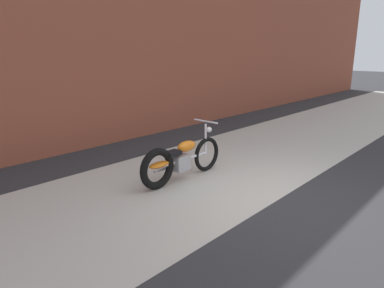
{
  "coord_description": "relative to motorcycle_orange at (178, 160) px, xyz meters",
  "views": [
    {
      "loc": [
        -4.76,
        -2.47,
        2.32
      ],
      "look_at": [
        -0.43,
        1.48,
        0.75
      ],
      "focal_mm": 32.61,
      "sensor_mm": 36.0,
      "label": 1
    }
  ],
  "objects": [
    {
      "name": "ground_plane",
      "position": [
        0.49,
        -1.78,
        -0.4
      ],
      "size": [
        80.0,
        80.0,
        0.0
      ],
      "primitive_type": "plane",
      "color": "#2D2D30"
    },
    {
      "name": "sidewalk_slab",
      "position": [
        0.49,
        -0.03,
        -0.4
      ],
      "size": [
        36.0,
        3.5,
        0.01
      ],
      "primitive_type": "cube",
      "color": "#B2ADA3",
      "rests_on": "ground"
    },
    {
      "name": "brick_building_wall",
      "position": [
        0.49,
        3.42,
        2.69
      ],
      "size": [
        36.0,
        0.5,
        6.18
      ],
      "primitive_type": "cube",
      "color": "brown",
      "rests_on": "ground"
    },
    {
      "name": "motorcycle_orange",
      "position": [
        0.0,
        0.0,
        0.0
      ],
      "size": [
        2.01,
        0.58,
        1.03
      ],
      "rotation": [
        0.0,
        0.0,
        -0.01
      ],
      "color": "black",
      "rests_on": "ground"
    }
  ]
}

